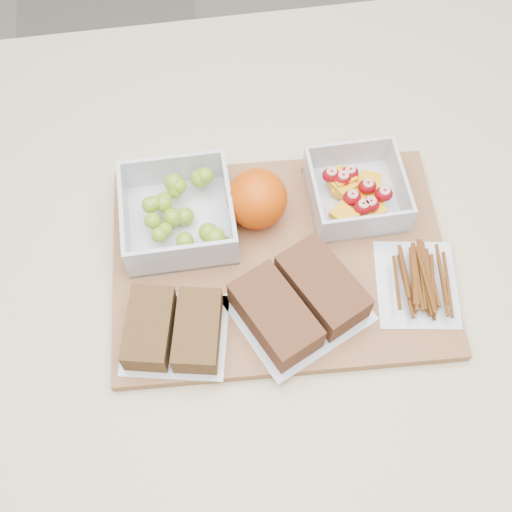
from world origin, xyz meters
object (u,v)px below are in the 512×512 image
object	(u,v)px
fruit_container	(356,192)
sandwich_bag_center	(299,301)
orange	(257,199)
pretzel_bag	(418,280)
grape_container	(180,213)
cutting_board	(280,261)
sandwich_bag_left	(174,330)

from	to	relation	value
fruit_container	sandwich_bag_center	world-z (taller)	fruit_container
fruit_container	orange	world-z (taller)	orange
orange	pretzel_bag	size ratio (longest dim) A/B	0.58
fruit_container	pretzel_bag	world-z (taller)	fruit_container
grape_container	sandwich_bag_center	size ratio (longest dim) A/B	0.73
grape_container	fruit_container	bearing A→B (deg)	0.41
grape_container	cutting_board	bearing A→B (deg)	-30.29
cutting_board	fruit_container	distance (m)	0.13
sandwich_bag_left	fruit_container	bearing A→B (deg)	31.70
grape_container	pretzel_bag	distance (m)	0.31
orange	sandwich_bag_center	distance (m)	0.14
cutting_board	sandwich_bag_left	bearing A→B (deg)	-145.47
grape_container	sandwich_bag_left	size ratio (longest dim) A/B	0.98
sandwich_bag_left	pretzel_bag	distance (m)	0.30
grape_container	fruit_container	distance (m)	0.23
orange	grape_container	bearing A→B (deg)	178.72
pretzel_bag	orange	bearing A→B (deg)	144.43
orange	fruit_container	bearing A→B (deg)	1.69
orange	sandwich_bag_center	xyz separation A→B (m)	(0.03, -0.14, -0.02)
sandwich_bag_left	sandwich_bag_center	world-z (taller)	sandwich_bag_center
orange	sandwich_bag_left	world-z (taller)	orange
orange	pretzel_bag	bearing A→B (deg)	-35.57
cutting_board	sandwich_bag_center	world-z (taller)	sandwich_bag_center
fruit_container	sandwich_bag_center	size ratio (longest dim) A/B	0.63
sandwich_bag_left	sandwich_bag_center	xyz separation A→B (m)	(0.15, 0.01, 0.00)
cutting_board	fruit_container	world-z (taller)	fruit_container
grape_container	orange	distance (m)	0.10
sandwich_bag_center	orange	bearing A→B (deg)	101.92
fruit_container	pretzel_bag	distance (m)	0.14
pretzel_bag	grape_container	bearing A→B (deg)	154.83
orange	sandwich_bag_left	bearing A→B (deg)	-128.53
sandwich_bag_center	grape_container	bearing A→B (deg)	132.13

